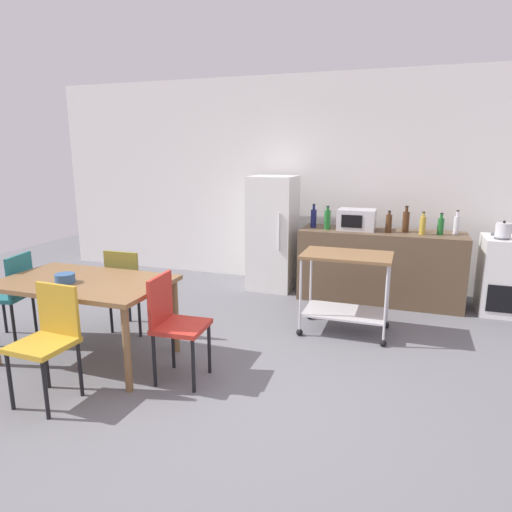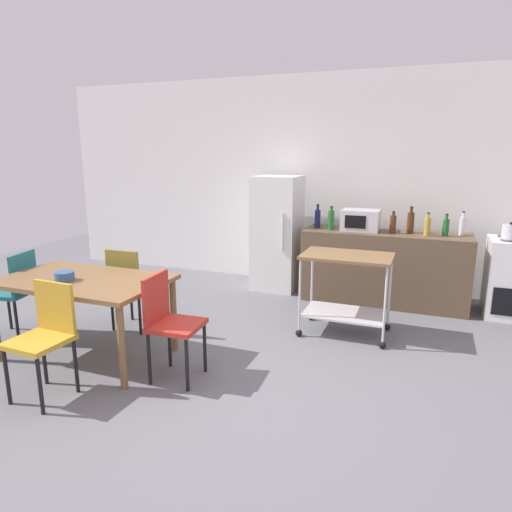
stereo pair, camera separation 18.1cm
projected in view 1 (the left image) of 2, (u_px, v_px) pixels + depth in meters
ground_plane at (241, 384)px, 3.72m from camera, size 12.00×12.00×0.00m
back_wall at (321, 182)px, 6.34m from camera, size 8.40×0.12×2.90m
kitchen_counter at (380, 266)px, 5.73m from camera, size 2.00×0.64×0.90m
dining_table at (84, 289)px, 4.04m from camera, size 1.50×0.90×0.75m
chair_mustard at (49, 336)px, 3.40m from camera, size 0.42×0.42×0.89m
chair_olive at (129, 284)px, 4.71m from camera, size 0.41×0.41×0.89m
chair_red at (174, 320)px, 3.70m from camera, size 0.42×0.42×0.89m
chair_teal at (11, 291)px, 4.48m from camera, size 0.47×0.47×0.89m
stove_oven at (507, 275)px, 5.29m from camera, size 0.60×0.61×0.92m
refrigerator at (273, 233)px, 6.21m from camera, size 0.60×0.63×1.55m
kitchen_cart at (346, 280)px, 4.67m from camera, size 0.91×0.57×0.85m
bottle_vinegar at (314, 218)px, 5.89m from camera, size 0.08×0.08×0.31m
bottle_sesame_oil at (327, 219)px, 5.74m from camera, size 0.08×0.08×0.30m
microwave at (357, 220)px, 5.70m from camera, size 0.46×0.35×0.26m
bottle_sparkling_water at (389, 223)px, 5.52m from camera, size 0.07×0.07×0.27m
bottle_soda at (406, 221)px, 5.56m from camera, size 0.08×0.08×0.32m
bottle_hot_sauce at (423, 225)px, 5.38m from camera, size 0.07×0.07×0.27m
bottle_wine at (441, 226)px, 5.36m from camera, size 0.07×0.07×0.26m
bottle_soy_sauce at (457, 225)px, 5.41m from camera, size 0.07×0.07×0.29m
fruit_bowl at (65, 278)px, 3.94m from camera, size 0.17×0.17×0.08m
kettle at (503, 230)px, 5.11m from camera, size 0.24×0.17×0.19m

